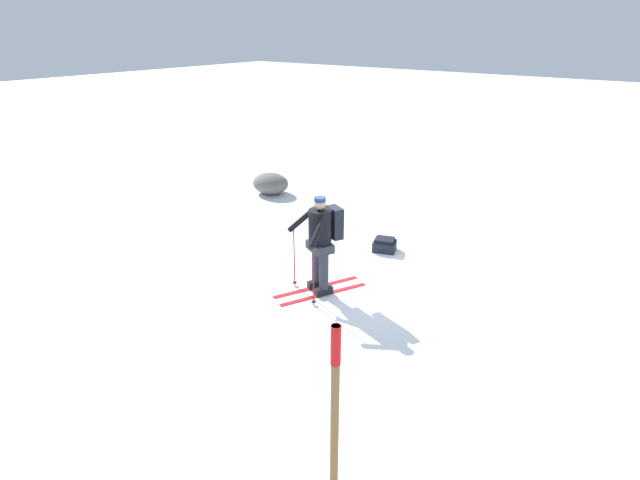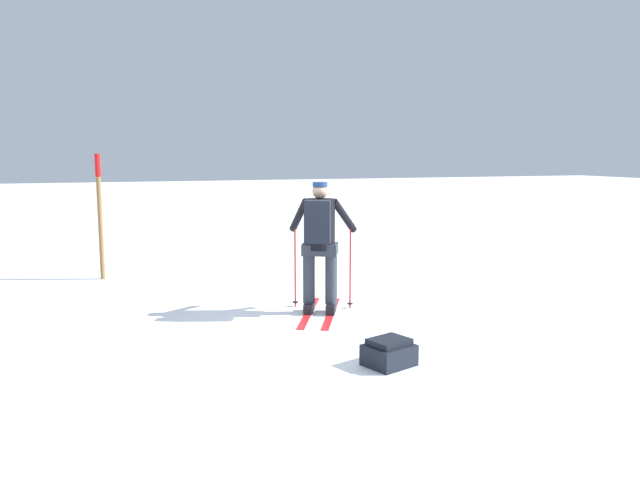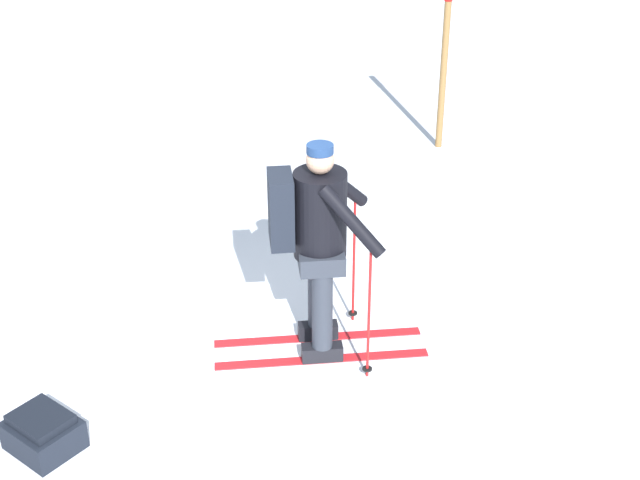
# 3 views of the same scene
# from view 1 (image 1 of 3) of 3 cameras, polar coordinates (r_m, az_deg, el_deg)

# --- Properties ---
(ground_plane) EXTENTS (80.00, 80.00, 0.00)m
(ground_plane) POSITION_cam_1_polar(r_m,az_deg,el_deg) (8.76, 4.47, -4.70)
(ground_plane) COLOR white
(skier) EXTENTS (1.08, 1.58, 1.65)m
(skier) POSITION_cam_1_polar(r_m,az_deg,el_deg) (8.01, 0.17, 0.24)
(skier) COLOR red
(skier) RESTS_ON ground_plane
(dropped_backpack) EXTENTS (0.53, 0.49, 0.26)m
(dropped_backpack) POSITION_cam_1_polar(r_m,az_deg,el_deg) (9.91, 7.39, -0.55)
(dropped_backpack) COLOR black
(dropped_backpack) RESTS_ON ground_plane
(trail_marker) EXTENTS (0.08, 0.08, 2.00)m
(trail_marker) POSITION_cam_1_polar(r_m,az_deg,el_deg) (4.39, 1.69, -19.00)
(trail_marker) COLOR olive
(trail_marker) RESTS_ON ground_plane
(rock_boulder) EXTENTS (0.99, 0.84, 0.54)m
(rock_boulder) POSITION_cam_1_polar(r_m,az_deg,el_deg) (13.25, -5.67, 6.45)
(rock_boulder) COLOR slate
(rock_boulder) RESTS_ON ground_plane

